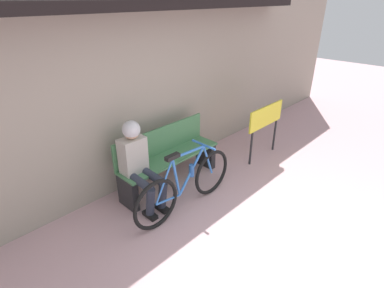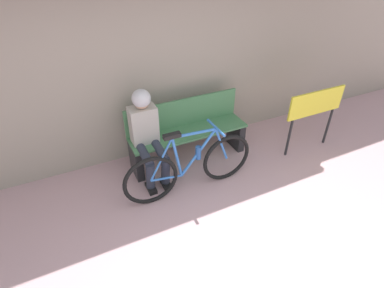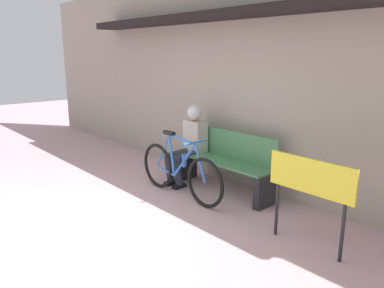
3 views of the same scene
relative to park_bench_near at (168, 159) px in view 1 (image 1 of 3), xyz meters
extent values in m
plane|color=#C69EA3|center=(-0.24, -2.25, -0.42)|extent=(24.00, 24.00, 0.00)
cube|color=#9E9384|center=(-0.24, 0.46, 1.18)|extent=(12.00, 0.12, 3.20)
cube|color=black|center=(-0.24, 0.18, 2.08)|extent=(6.60, 0.44, 0.12)
cube|color=#477F51|center=(0.00, -0.05, 0.05)|extent=(1.65, 0.42, 0.03)
cube|color=#477F51|center=(0.00, 0.14, 0.26)|extent=(1.65, 0.03, 0.40)
cube|color=#232326|center=(-0.78, -0.05, -0.19)|extent=(0.10, 0.36, 0.45)
cube|color=#232326|center=(0.78, -0.05, -0.19)|extent=(0.10, 0.36, 0.45)
torus|color=black|center=(-0.76, -0.64, -0.08)|extent=(0.67, 0.05, 0.67)
torus|color=black|center=(0.26, -0.64, -0.08)|extent=(0.67, 0.05, 0.67)
cylinder|color=blue|center=(-0.20, -0.64, 0.42)|extent=(0.55, 0.03, 0.07)
cylinder|color=blue|center=(-0.15, -0.64, 0.13)|extent=(0.48, 0.03, 0.57)
cylinder|color=blue|center=(-0.43, -0.64, 0.15)|extent=(0.14, 0.03, 0.59)
cylinder|color=blue|center=(-0.57, -0.64, -0.11)|extent=(0.39, 0.03, 0.09)
cylinder|color=blue|center=(-0.62, -0.64, 0.18)|extent=(0.31, 0.02, 0.53)
cylinder|color=blue|center=(0.17, -0.64, 0.16)|extent=(0.21, 0.03, 0.50)
cube|color=black|center=(-0.48, -0.64, 0.46)|extent=(0.20, 0.07, 0.05)
cylinder|color=blue|center=(0.07, -0.64, 0.43)|extent=(0.03, 0.40, 0.03)
cylinder|color=#235199|center=(-0.15, -0.64, 0.13)|extent=(0.07, 0.07, 0.17)
cylinder|color=#2D3342|center=(-0.72, -0.27, 0.05)|extent=(0.11, 0.44, 0.13)
cylinder|color=#2D3342|center=(-0.72, -0.46, -0.16)|extent=(0.11, 0.17, 0.42)
cube|color=black|center=(-0.72, -0.43, -0.39)|extent=(0.10, 0.22, 0.06)
cylinder|color=#2D3342|center=(-0.52, -0.27, 0.05)|extent=(0.11, 0.44, 0.13)
cylinder|color=#2D3342|center=(-0.52, -0.46, -0.16)|extent=(0.11, 0.17, 0.42)
cube|color=black|center=(-0.52, -0.43, -0.39)|extent=(0.10, 0.22, 0.06)
cube|color=#B7B2A8|center=(-0.62, -0.01, 0.30)|extent=(0.34, 0.22, 0.49)
sphere|color=tan|center=(-0.62, -0.03, 0.65)|extent=(0.20, 0.20, 0.20)
sphere|color=silver|center=(-0.62, -0.03, 0.68)|extent=(0.23, 0.23, 0.23)
cylinder|color=#232326|center=(1.34, -0.57, -0.12)|extent=(0.04, 0.04, 0.60)
cylinder|color=#232326|center=(2.09, -0.57, -0.12)|extent=(0.04, 0.04, 0.60)
cube|color=yellow|center=(1.72, -0.57, 0.36)|extent=(0.94, 0.03, 0.36)
camera|label=1|loc=(-2.54, -2.98, 2.18)|focal=28.00mm
camera|label=2|loc=(-1.46, -3.21, 2.25)|focal=28.00mm
camera|label=3|loc=(3.58, -3.82, 1.55)|focal=35.00mm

